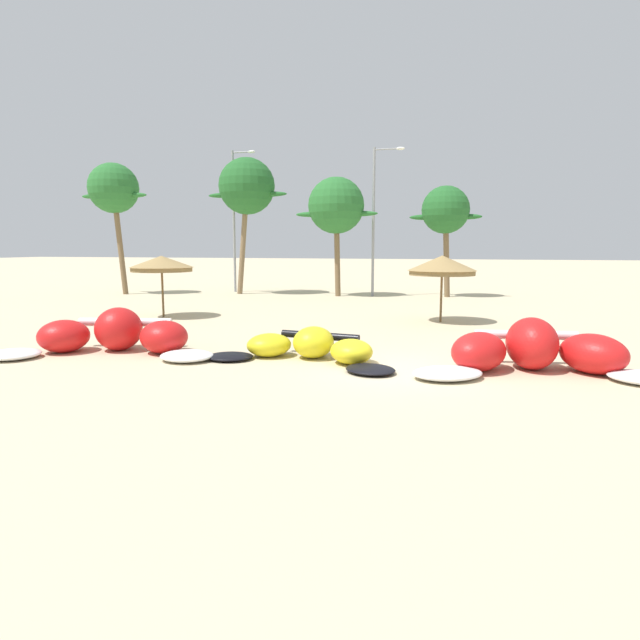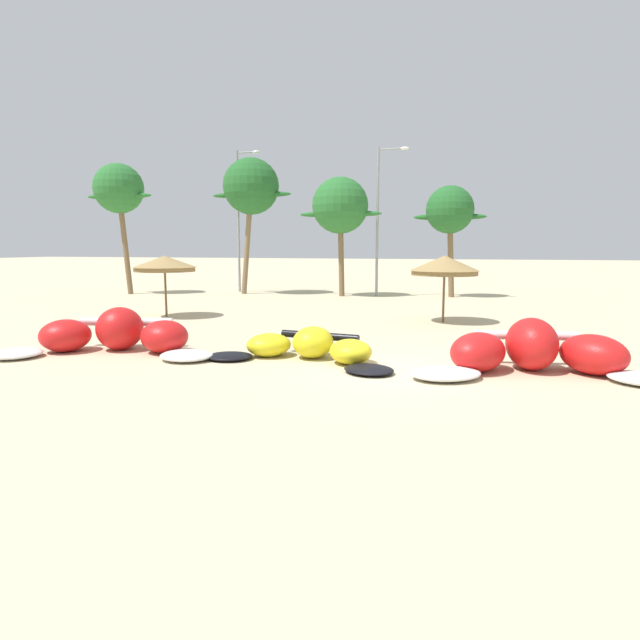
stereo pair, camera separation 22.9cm
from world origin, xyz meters
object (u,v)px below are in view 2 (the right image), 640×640
Objects in this scene: kite_far_left at (115,335)px; palm_center_left at (450,211)px; palm_leftmost at (119,190)px; beach_umbrella_near_van at (165,264)px; palm_left at (251,187)px; palm_left_of_gap at (340,206)px; lamppost_west at (240,215)px; lamppost_west_center at (380,214)px; kite_left_of_center at (535,353)px; kite_left at (309,347)px; beach_umbrella_middle at (445,265)px.

palm_center_left is at bearing 67.40° from kite_far_left.
beach_umbrella_near_van is at bearing -46.50° from palm_leftmost.
palm_left reaches higher than palm_center_left.
lamppost_west reaches higher than palm_left_of_gap.
palm_left_of_gap is (6.29, 0.05, -1.40)m from palm_left.
palm_left is at bearing 15.13° from palm_leftmost.
kite_left_of_center is at bearing -69.57° from lamppost_west_center.
kite_left is at bearing -38.61° from beach_umbrella_near_van.
palm_center_left is at bearing -0.63° from lamppost_west.
palm_left_of_gap reaches higher than kite_left_of_center.
lamppost_west_center reaches higher than beach_umbrella_near_van.
palm_left is at bearing -176.49° from lamppost_west_center.
palm_leftmost is at bearing -170.86° from palm_left_of_gap.
kite_far_left is 1.18× the size of kite_left.
palm_leftmost is at bearing 125.17° from kite_far_left.
palm_center_left is at bearing 9.56° from palm_leftmost.
kite_left_of_center is at bearing -50.05° from lamppost_west.
lamppost_west is at bearing 179.37° from palm_center_left.
lamppost_west_center is (10.39, -0.96, -0.19)m from lamppost_west.
lamppost_west reaches higher than kite_left.
palm_leftmost reaches higher than beach_umbrella_near_van.
lamppost_west is (-2.52, 14.19, 3.08)m from beach_umbrella_near_van.
kite_left is 2.03× the size of beach_umbrella_near_van.
beach_umbrella_middle is 19.92m from lamppost_west.
kite_left_of_center is (12.43, 0.62, 0.01)m from kite_far_left.
palm_leftmost is (-25.34, 17.70, 6.63)m from kite_left_of_center.
kite_left is at bearing 5.01° from kite_far_left.
lamppost_west is at bearing 118.71° from kite_left.
palm_leftmost is 15.34m from palm_left_of_gap.
kite_far_left is 24.39m from palm_center_left.
beach_umbrella_middle is 0.38× the size of palm_left_of_gap.
lamppost_west_center is at bearing 59.26° from beach_umbrella_near_van.
kite_left_of_center is at bearing -81.33° from palm_center_left.
palm_left is at bearing 94.41° from beach_umbrella_near_van.
palm_left is (-0.98, 12.69, 4.81)m from beach_umbrella_near_van.
palm_center_left is (6.98, 1.29, -0.34)m from palm_left_of_gap.
palm_left_of_gap is 0.78× the size of lamppost_west.
beach_umbrella_near_van is 13.61m from palm_left.
lamppost_west_center is (17.66, 2.92, -1.76)m from palm_leftmost.
palm_left is (-13.67, 10.98, 4.83)m from beach_umbrella_middle.
palm_leftmost is at bearing -170.60° from lamppost_west_center.
beach_umbrella_near_van is (-3.12, 8.00, 1.98)m from kite_far_left.
kite_left_of_center is at bearing -72.56° from beach_umbrella_middle.
beach_umbrella_middle is (-2.86, 9.10, 1.96)m from kite_left_of_center.
kite_left_of_center is 0.88× the size of palm_left_of_gap.
lamppost_west_center is at bearing -5.25° from lamppost_west.
beach_umbrella_middle is at bearing -67.29° from lamppost_west_center.
kite_far_left is at bearing -68.71° from beach_umbrella_near_van.
beach_umbrella_middle reaches higher than kite_left.
palm_center_left is 14.81m from lamppost_west.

